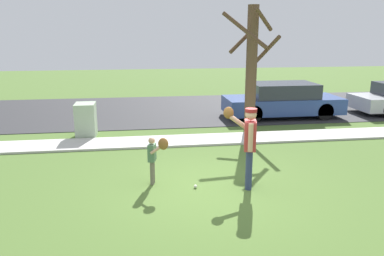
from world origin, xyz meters
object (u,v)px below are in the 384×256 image
object	(u,v)px
utility_cabinet	(86,120)
parked_wagon_blue	(282,100)
person_adult	(248,139)
person_child	(155,154)
baseball	(195,186)
street_tree_near	(252,65)

from	to	relation	value
utility_cabinet	parked_wagon_blue	bearing A→B (deg)	14.43
person_adult	person_child	bearing A→B (deg)	1.50
baseball	parked_wagon_blue	world-z (taller)	parked_wagon_blue
person_adult	person_child	world-z (taller)	person_adult
person_child	street_tree_near	world-z (taller)	street_tree_near
person_child	person_adult	bearing A→B (deg)	1.50
person_adult	street_tree_near	xyz separation A→B (m)	(1.46, 4.72, 1.13)
street_tree_near	parked_wagon_blue	world-z (taller)	street_tree_near
baseball	utility_cabinet	xyz separation A→B (m)	(-2.83, 4.66, 0.50)
person_child	baseball	bearing A→B (deg)	-6.92
person_adult	utility_cabinet	size ratio (longest dim) A/B	1.62
person_child	parked_wagon_blue	world-z (taller)	parked_wagon_blue
person_adult	street_tree_near	size ratio (longest dim) A/B	0.42
person_adult	street_tree_near	bearing A→B (deg)	-92.56
utility_cabinet	street_tree_near	world-z (taller)	street_tree_near
person_child	utility_cabinet	xyz separation A→B (m)	(-1.99, 4.32, -0.17)
person_adult	parked_wagon_blue	distance (m)	7.45
baseball	utility_cabinet	world-z (taller)	utility_cabinet
person_adult	street_tree_near	distance (m)	5.07
utility_cabinet	parked_wagon_blue	size ratio (longest dim) A/B	0.24
utility_cabinet	street_tree_near	size ratio (longest dim) A/B	0.26
person_child	baseball	xyz separation A→B (m)	(0.84, -0.33, -0.67)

